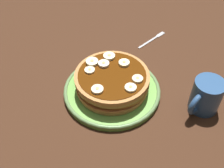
% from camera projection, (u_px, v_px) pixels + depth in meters
% --- Properties ---
extents(ground_plane, '(1.40, 1.40, 0.03)m').
position_uv_depth(ground_plane, '(112.00, 96.00, 0.78)').
color(ground_plane, '#422616').
extents(plate, '(0.27, 0.27, 0.02)m').
position_uv_depth(plate, '(112.00, 90.00, 0.76)').
color(plate, '#72B74C').
rests_on(plate, ground_plane).
extents(pancake_stack, '(0.21, 0.21, 0.06)m').
position_uv_depth(pancake_stack, '(112.00, 81.00, 0.74)').
color(pancake_stack, tan).
rests_on(pancake_stack, plate).
extents(banana_slice_0, '(0.03, 0.03, 0.01)m').
position_uv_depth(banana_slice_0, '(90.00, 70.00, 0.73)').
color(banana_slice_0, beige).
rests_on(banana_slice_0, pancake_stack).
extents(banana_slice_1, '(0.03, 0.03, 0.01)m').
position_uv_depth(banana_slice_1, '(124.00, 63.00, 0.75)').
color(banana_slice_1, '#FAF3BD').
rests_on(banana_slice_1, pancake_stack).
extents(banana_slice_2, '(0.03, 0.03, 0.01)m').
position_uv_depth(banana_slice_2, '(104.00, 64.00, 0.74)').
color(banana_slice_2, beige).
rests_on(banana_slice_2, pancake_stack).
extents(banana_slice_3, '(0.03, 0.03, 0.01)m').
position_uv_depth(banana_slice_3, '(97.00, 90.00, 0.68)').
color(banana_slice_3, '#FAE9BA').
rests_on(banana_slice_3, pancake_stack).
extents(banana_slice_4, '(0.03, 0.03, 0.01)m').
position_uv_depth(banana_slice_4, '(109.00, 56.00, 0.77)').
color(banana_slice_4, '#F1E9BC').
rests_on(banana_slice_4, pancake_stack).
extents(banana_slice_5, '(0.03, 0.03, 0.01)m').
position_uv_depth(banana_slice_5, '(92.00, 62.00, 0.75)').
color(banana_slice_5, '#FEF2BE').
rests_on(banana_slice_5, pancake_stack).
extents(banana_slice_6, '(0.03, 0.03, 0.01)m').
position_uv_depth(banana_slice_6, '(137.00, 79.00, 0.71)').
color(banana_slice_6, '#FAEAB5').
rests_on(banana_slice_6, pancake_stack).
extents(banana_slice_7, '(0.03, 0.03, 0.01)m').
position_uv_depth(banana_slice_7, '(131.00, 87.00, 0.68)').
color(banana_slice_7, '#EFECBE').
rests_on(banana_slice_7, pancake_stack).
extents(coffee_mug, '(0.11, 0.08, 0.09)m').
position_uv_depth(coffee_mug, '(206.00, 96.00, 0.70)').
color(coffee_mug, '#33598C').
rests_on(coffee_mug, ground_plane).
extents(fork, '(0.13, 0.01, 0.01)m').
position_uv_depth(fork, '(153.00, 39.00, 0.94)').
color(fork, silver).
rests_on(fork, ground_plane).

